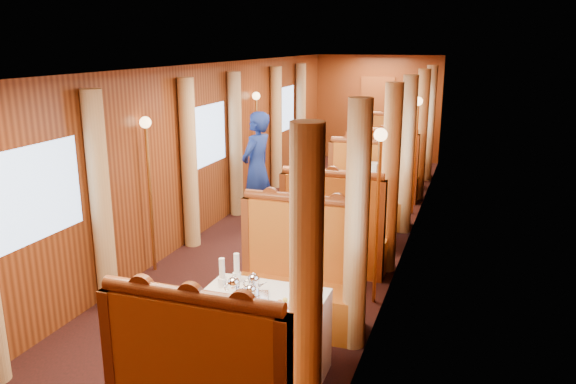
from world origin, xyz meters
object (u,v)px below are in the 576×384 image
at_px(tea_tray, 248,298).
at_px(teapot_back, 254,286).
at_px(steward, 257,169).
at_px(passenger, 364,181).
at_px(banquette_far_fwd, 382,177).
at_px(rose_vase_mid, 356,181).
at_px(banquette_near_aft, 298,285).
at_px(teapot_left, 234,290).
at_px(fruit_plate, 286,305).
at_px(table_mid, 352,218).
at_px(banquette_mid_fwd, 334,238).
at_px(banquette_far_aft, 398,156).
at_px(rose_vase_far, 394,140).
at_px(table_near, 261,338).
at_px(table_far, 390,168).
at_px(teapot_right, 251,297).
at_px(banquette_mid_aft, 366,197).

height_order(tea_tray, teapot_back, teapot_back).
distance_m(steward, passenger, 1.66).
bearing_deg(banquette_far_fwd, rose_vase_mid, -89.09).
distance_m(banquette_far_fwd, tea_tray, 6.05).
xyz_separation_m(banquette_near_aft, teapot_left, (-0.21, -1.10, 0.40)).
bearing_deg(fruit_plate, table_mid, 94.15).
bearing_deg(tea_tray, banquette_mid_fwd, 87.84).
xyz_separation_m(banquette_mid_fwd, passenger, (-0.00, 1.79, 0.32)).
distance_m(table_mid, banquette_far_aft, 4.51).
distance_m(teapot_back, rose_vase_far, 6.94).
bearing_deg(table_mid, rose_vase_far, 89.35).
height_order(table_near, teapot_back, teapot_back).
distance_m(tea_tray, passenger, 4.33).
bearing_deg(table_far, fruit_plate, -87.89).
bearing_deg(banquette_far_aft, rose_vase_far, -87.81).
height_order(teapot_left, rose_vase_far, rose_vase_far).
bearing_deg(banquette_near_aft, steward, 119.07).
height_order(teapot_right, steward, steward).
bearing_deg(rose_vase_far, teapot_left, -91.99).
bearing_deg(table_mid, banquette_near_aft, -90.00).
bearing_deg(teapot_right, rose_vase_mid, 99.33).
bearing_deg(banquette_mid_aft, banquette_far_aft, 90.00).
bearing_deg(tea_tray, passenger, 88.73).
height_order(table_near, tea_tray, tea_tray).
relative_size(teapot_right, passenger, 0.21).
distance_m(banquette_mid_fwd, tea_tray, 2.57).
distance_m(teapot_right, steward, 4.37).
bearing_deg(table_near, teapot_back, 151.53).
bearing_deg(teapot_back, tea_tray, -105.39).
distance_m(table_far, teapot_back, 6.97).
bearing_deg(fruit_plate, banquette_far_aft, 91.85).
distance_m(banquette_near_aft, passenger, 3.27).
bearing_deg(table_near, teapot_left, -157.40).
height_order(banquette_near_aft, teapot_left, banquette_near_aft).
distance_m(rose_vase_mid, rose_vase_far, 3.47).
xyz_separation_m(table_far, steward, (-1.62, -3.08, 0.52)).
relative_size(table_far, tea_tray, 3.09).
height_order(table_near, rose_vase_far, rose_vase_far).
bearing_deg(teapot_right, tea_tray, 137.22).
bearing_deg(banquette_far_aft, rose_vase_mid, -89.50).
xyz_separation_m(teapot_left, fruit_plate, (0.47, -0.02, -0.05)).
bearing_deg(teapot_back, rose_vase_far, 81.48).
height_order(table_mid, teapot_right, teapot_right).
distance_m(teapot_back, steward, 4.17).
bearing_deg(banquette_far_aft, teapot_left, -91.45).
bearing_deg(table_mid, banquette_far_aft, 90.00).
bearing_deg(teapot_back, banquette_far_aft, 81.89).
bearing_deg(banquette_near_aft, teapot_right, -91.50).
bearing_deg(banquette_far_fwd, table_mid, -90.00).
bearing_deg(tea_tray, table_near, 31.06).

